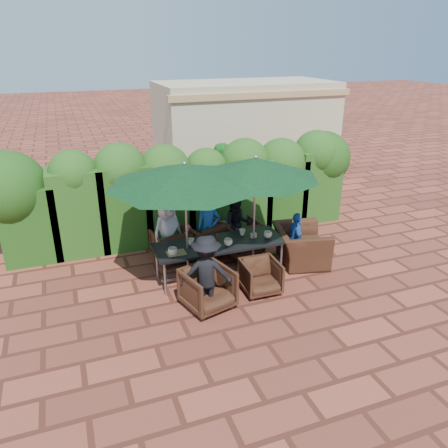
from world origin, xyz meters
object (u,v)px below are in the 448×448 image
object	(u,v)px
dining_table	(220,246)
chair_far_mid	(205,237)
chair_end_right	(301,240)
chair_far_left	(171,244)
chair_far_right	(242,236)
chair_near_left	(208,287)
umbrella_right	(256,168)
umbrella_left	(185,175)
chair_near_right	(261,275)

from	to	relation	value
dining_table	chair_far_mid	world-z (taller)	chair_far_mid
chair_far_mid	chair_end_right	world-z (taller)	chair_end_right
chair_far_left	chair_end_right	bearing A→B (deg)	149.20
chair_far_left	chair_far_right	bearing A→B (deg)	164.91
dining_table	chair_near_left	distance (m)	1.18
dining_table	chair_near_left	xyz separation A→B (m)	(-0.58, -0.99, -0.27)
umbrella_right	chair_far_left	size ratio (longest dim) A/B	3.24
chair_near_left	umbrella_right	bearing A→B (deg)	20.66
dining_table	umbrella_left	world-z (taller)	umbrella_left
chair_far_left	chair_far_mid	xyz separation A→B (m)	(0.77, 0.01, 0.04)
chair_near_right	dining_table	bearing A→B (deg)	123.13
umbrella_right	chair_far_right	xyz separation A→B (m)	(0.12, 0.90, -1.80)
dining_table	chair_far_mid	size ratio (longest dim) A/B	3.11
umbrella_right	chair_near_left	xyz separation A→B (m)	(-1.30, -0.95, -1.80)
chair_far_right	chair_near_left	bearing A→B (deg)	46.83
chair_far_left	umbrella_right	bearing A→B (deg)	134.84
chair_end_right	umbrella_left	bearing A→B (deg)	102.91
umbrella_left	chair_far_mid	xyz separation A→B (m)	(0.69, 1.06, -1.79)
umbrella_right	chair_near_left	bearing A→B (deg)	-143.79
umbrella_right	chair_far_left	bearing A→B (deg)	143.52
dining_table	chair_far_right	xyz separation A→B (m)	(0.84, 0.86, -0.27)
umbrella_left	chair_far_mid	bearing A→B (deg)	57.02
chair_near_left	chair_far_right	bearing A→B (deg)	37.01
dining_table	chair_far_right	size ratio (longest dim) A/B	3.19
umbrella_right	chair_near_left	size ratio (longest dim) A/B	3.01
umbrella_right	chair_far_mid	world-z (taller)	umbrella_right
dining_table	chair_far_right	world-z (taller)	chair_far_right
chair_near_left	chair_end_right	size ratio (longest dim) A/B	0.69
umbrella_left	chair_far_right	bearing A→B (deg)	30.27
umbrella_right	chair_near_left	world-z (taller)	umbrella_right
umbrella_right	chair_near_right	size ratio (longest dim) A/B	3.53
chair_near_left	chair_near_right	xyz separation A→B (m)	(1.10, 0.15, -0.06)
chair_far_mid	chair_near_right	distance (m)	1.95
umbrella_right	chair_far_right	bearing A→B (deg)	82.45
dining_table	umbrella_right	distance (m)	1.70
umbrella_left	chair_far_mid	size ratio (longest dim) A/B	3.40
chair_near_right	chair_end_right	bearing A→B (deg)	33.59
umbrella_left	chair_end_right	world-z (taller)	umbrella_left
chair_near_right	umbrella_right	bearing A→B (deg)	77.58
dining_table	chair_end_right	size ratio (longest dim) A/B	2.19
chair_far_right	chair_far_mid	bearing A→B (deg)	-18.56
chair_far_mid	chair_near_left	distance (m)	2.13
chair_near_right	chair_end_right	xyz separation A→B (m)	(1.33, 0.83, 0.17)
chair_far_mid	chair_end_right	distance (m)	2.11
chair_far_mid	chair_near_right	xyz separation A→B (m)	(0.50, -1.89, -0.07)
dining_table	umbrella_right	xyz separation A→B (m)	(0.72, -0.04, 1.54)
umbrella_right	chair_far_left	world-z (taller)	umbrella_right
dining_table	chair_far_right	distance (m)	1.23
chair_far_left	chair_near_right	xyz separation A→B (m)	(1.26, -1.88, -0.03)
dining_table	chair_far_mid	xyz separation A→B (m)	(0.02, 1.05, -0.26)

